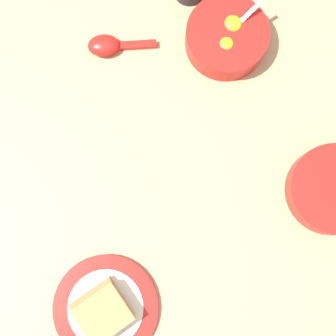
% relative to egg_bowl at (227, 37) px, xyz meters
% --- Properties ---
extents(ground_plane, '(3.00, 3.00, 0.00)m').
position_rel_egg_bowl_xyz_m(ground_plane, '(-0.23, -0.11, -0.03)').
color(ground_plane, tan).
extents(egg_bowl, '(0.16, 0.16, 0.08)m').
position_rel_egg_bowl_xyz_m(egg_bowl, '(0.00, 0.00, 0.00)').
color(egg_bowl, red).
rests_on(egg_bowl, ground_plane).
extents(toast_plate, '(0.19, 0.19, 0.01)m').
position_rel_egg_bowl_xyz_m(toast_plate, '(-0.46, -0.30, -0.02)').
color(toast_plate, red).
rests_on(toast_plate, ground_plane).
extents(toast_sandwich, '(0.09, 0.09, 0.04)m').
position_rel_egg_bowl_xyz_m(toast_sandwich, '(-0.46, -0.30, 0.00)').
color(toast_sandwich, '#9E7042').
rests_on(toast_sandwich, toast_plate).
extents(soup_spoon, '(0.13, 0.09, 0.03)m').
position_rel_egg_bowl_xyz_m(soup_spoon, '(-0.20, 0.11, -0.01)').
color(soup_spoon, red).
rests_on(soup_spoon, ground_plane).
extents(congee_bowl, '(0.16, 0.16, 0.05)m').
position_rel_egg_bowl_xyz_m(congee_bowl, '(0.00, -0.35, -0.00)').
color(congee_bowl, red).
rests_on(congee_bowl, ground_plane).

